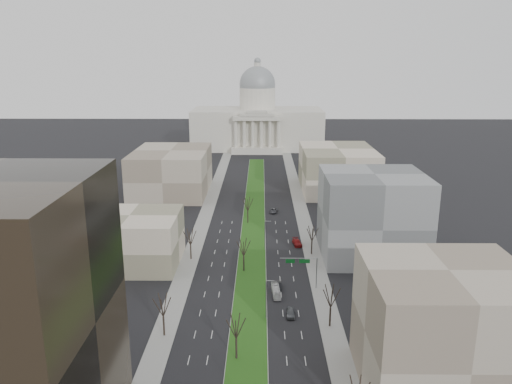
# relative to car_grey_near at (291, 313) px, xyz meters

# --- Properties ---
(ground) EXTENTS (600.00, 600.00, 0.00)m
(ground) POSITION_rel_car_grey_near_xyz_m (-9.15, 63.63, -0.78)
(ground) COLOR black
(ground) RESTS_ON ground
(median) EXTENTS (8.00, 222.03, 0.20)m
(median) POSITION_rel_car_grey_near_xyz_m (-9.15, 62.62, -0.68)
(median) COLOR #999993
(median) RESTS_ON ground
(sidewalk_left) EXTENTS (5.00, 330.00, 0.15)m
(sidewalk_left) POSITION_rel_car_grey_near_xyz_m (-26.65, 38.63, -0.70)
(sidewalk_left) COLOR gray
(sidewalk_left) RESTS_ON ground
(sidewalk_right) EXTENTS (5.00, 330.00, 0.15)m
(sidewalk_right) POSITION_rel_car_grey_near_xyz_m (8.35, 38.63, -0.70)
(sidewalk_right) COLOR gray
(sidewalk_right) RESTS_ON ground
(capitol) EXTENTS (80.00, 46.00, 55.00)m
(capitol) POSITION_rel_car_grey_near_xyz_m (-9.15, 213.22, 15.53)
(capitol) COLOR beige
(capitol) RESTS_ON ground
(building_beige_left) EXTENTS (26.00, 22.00, 14.00)m
(building_beige_left) POSITION_rel_car_grey_near_xyz_m (-42.15, 28.63, 6.22)
(building_beige_left) COLOR gray
(building_beige_left) RESTS_ON ground
(building_tan_right) EXTENTS (26.00, 24.00, 22.00)m
(building_tan_right) POSITION_rel_car_grey_near_xyz_m (23.85, -24.37, 10.22)
(building_tan_right) COLOR gray
(building_tan_right) RESTS_ON ground
(building_grey_right) EXTENTS (28.00, 26.00, 24.00)m
(building_grey_right) POSITION_rel_car_grey_near_xyz_m (24.85, 35.63, 11.22)
(building_grey_right) COLOR slate
(building_grey_right) RESTS_ON ground
(building_far_left) EXTENTS (30.00, 40.00, 18.00)m
(building_far_left) POSITION_rel_car_grey_near_xyz_m (-44.15, 103.63, 8.22)
(building_far_left) COLOR gray
(building_far_left) RESTS_ON ground
(building_far_right) EXTENTS (30.00, 40.00, 18.00)m
(building_far_right) POSITION_rel_car_grey_near_xyz_m (25.85, 108.63, 8.22)
(building_far_right) COLOR gray
(building_far_right) RESTS_ON ground
(tree_left_mid) EXTENTS (5.40, 5.40, 9.72)m
(tree_left_mid) POSITION_rel_car_grey_near_xyz_m (-26.35, -8.37, 6.22)
(tree_left_mid) COLOR black
(tree_left_mid) RESTS_ON ground
(tree_left_far) EXTENTS (5.28, 5.28, 9.50)m
(tree_left_far) POSITION_rel_car_grey_near_xyz_m (-26.35, 31.63, 6.06)
(tree_left_far) COLOR black
(tree_left_far) RESTS_ON ground
(tree_right_mid) EXTENTS (5.52, 5.52, 9.94)m
(tree_right_mid) POSITION_rel_car_grey_near_xyz_m (8.05, -4.37, 6.38)
(tree_right_mid) COLOR black
(tree_right_mid) RESTS_ON ground
(tree_right_far) EXTENTS (5.04, 5.04, 9.07)m
(tree_right_far) POSITION_rel_car_grey_near_xyz_m (8.05, 35.63, 5.75)
(tree_right_far) COLOR black
(tree_right_far) RESTS_ON ground
(tree_median_a) EXTENTS (5.40, 5.40, 9.72)m
(tree_median_a) POSITION_rel_car_grey_near_xyz_m (-11.15, -16.37, 6.22)
(tree_median_a) COLOR black
(tree_median_a) RESTS_ON ground
(tree_median_b) EXTENTS (5.40, 5.40, 9.72)m
(tree_median_b) POSITION_rel_car_grey_near_xyz_m (-11.15, 23.63, 6.22)
(tree_median_b) COLOR black
(tree_median_b) RESTS_ON ground
(tree_median_c) EXTENTS (5.40, 5.40, 9.72)m
(tree_median_c) POSITION_rel_car_grey_near_xyz_m (-11.15, 63.63, 6.22)
(tree_median_c) COLOR black
(tree_median_c) RESTS_ON ground
(streetlamp_median_b) EXTENTS (1.90, 0.20, 9.16)m
(streetlamp_median_b) POSITION_rel_car_grey_near_xyz_m (-5.39, -1.37, 4.03)
(streetlamp_median_b) COLOR gray
(streetlamp_median_b) RESTS_ON ground
(streetlamp_median_c) EXTENTS (1.90, 0.20, 9.16)m
(streetlamp_median_c) POSITION_rel_car_grey_near_xyz_m (-5.39, 38.63, 4.03)
(streetlamp_median_c) COLOR gray
(streetlamp_median_c) RESTS_ON ground
(mast_arm_signs) EXTENTS (9.12, 0.24, 8.09)m
(mast_arm_signs) POSITION_rel_car_grey_near_xyz_m (4.34, 13.66, 5.33)
(mast_arm_signs) COLOR gray
(mast_arm_signs) RESTS_ON ground
(car_grey_near) EXTENTS (2.07, 4.66, 1.56)m
(car_grey_near) POSITION_rel_car_grey_near_xyz_m (0.00, 0.00, 0.00)
(car_grey_near) COLOR #515459
(car_grey_near) RESTS_ON ground
(car_black) EXTENTS (1.64, 4.55, 1.49)m
(car_black) POSITION_rel_car_grey_near_xyz_m (-2.30, 13.45, -0.03)
(car_black) COLOR black
(car_black) RESTS_ON ground
(car_red) EXTENTS (3.05, 5.86, 1.62)m
(car_red) POSITION_rel_car_grey_near_xyz_m (4.35, 43.06, 0.03)
(car_red) COLOR maroon
(car_red) RESTS_ON ground
(car_grey_far) EXTENTS (2.98, 5.44, 1.44)m
(car_grey_far) POSITION_rel_car_grey_near_xyz_m (-1.94, 75.87, -0.06)
(car_grey_far) COLOR #505158
(car_grey_far) RESTS_ON ground
(box_van) EXTENTS (2.22, 7.38, 2.03)m
(box_van) POSITION_rel_car_grey_near_xyz_m (-2.95, 10.13, 0.23)
(box_van) COLOR white
(box_van) RESTS_ON ground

